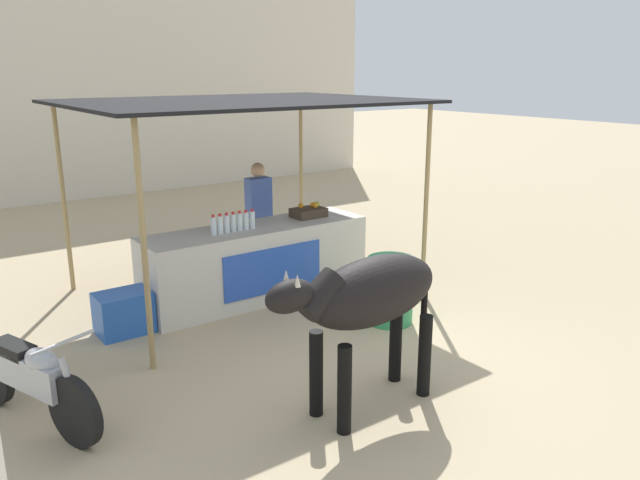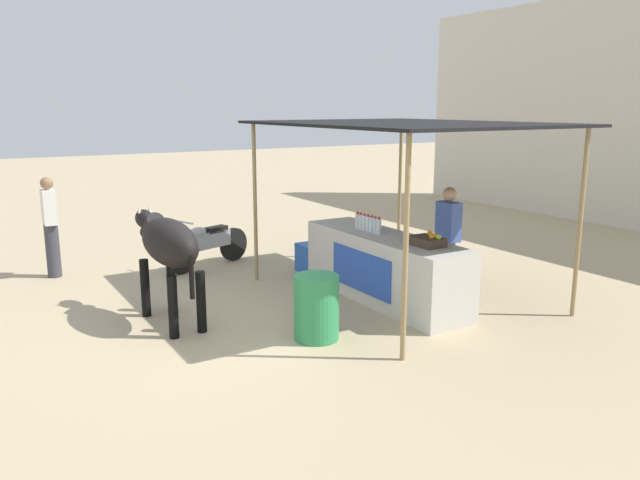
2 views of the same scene
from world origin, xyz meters
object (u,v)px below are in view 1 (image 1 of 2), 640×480
Objects in this scene: cooler_box at (124,313)px; cow at (368,297)px; stall_counter at (257,262)px; water_barrel at (390,290)px; fruit_crate at (309,212)px; motorcycle_parked at (30,378)px; vendor_behind_counter at (259,219)px.

cooler_box is 3.19m from cow.
water_barrel is (0.85, -1.63, -0.08)m from stall_counter.
stall_counter is 6.82× the size of fruit_crate.
stall_counter is at bearing 26.24° from motorcycle_parked.
stall_counter is at bearing 77.97° from cow.
cow is (1.18, -2.85, 0.79)m from cooler_box.
water_barrel is (0.36, -2.38, -0.45)m from vendor_behind_counter.
cooler_box is at bearing 112.54° from cow.
vendor_behind_counter reaches higher than motorcycle_parked.
stall_counter is 3.79× the size of water_barrel.
cow is (-1.11, -3.70, 0.18)m from vendor_behind_counter.
fruit_crate is 0.56× the size of water_barrel.
vendor_behind_counter reaches higher than water_barrel.
water_barrel is at bearing -62.58° from stall_counter.
vendor_behind_counter is (-0.38, 0.70, -0.18)m from fruit_crate.
fruit_crate reaches higher than stall_counter.
cooler_box is 3.07m from water_barrel.
fruit_crate is 3.36m from cow.
motorcycle_parked is at bearing -153.76° from stall_counter.
fruit_crate reaches higher than motorcycle_parked.
fruit_crate is 2.80m from cooler_box.
vendor_behind_counter reaches higher than stall_counter.
motorcycle_parked is (-3.92, 0.11, 0.03)m from water_barrel.
fruit_crate is at bearing 89.32° from water_barrel.
motorcycle_parked is at bearing 149.70° from cow.
fruit_crate is at bearing 3.30° from cooler_box.
water_barrel is 0.43× the size of cow.
fruit_crate is 0.73× the size of cooler_box.
cow is 1.07× the size of motorcycle_parked.
motorcycle_parked reaches higher than cooler_box.
stall_counter reaches higher than water_barrel.
cooler_box is (-2.68, -0.15, -0.79)m from fruit_crate.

